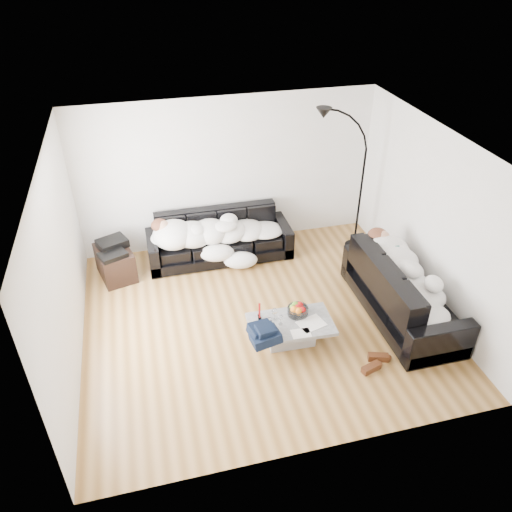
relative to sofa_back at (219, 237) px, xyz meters
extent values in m
plane|color=brown|center=(0.27, -1.75, -0.39)|extent=(5.00, 5.00, 0.00)
cube|color=silver|center=(0.27, 0.50, 0.91)|extent=(5.00, 0.02, 2.60)
cube|color=silver|center=(-2.23, -1.75, 0.91)|extent=(0.02, 4.50, 2.60)
cube|color=silver|center=(2.77, -1.75, 0.91)|extent=(0.02, 4.50, 2.60)
plane|color=white|center=(0.27, -1.75, 2.21)|extent=(5.00, 5.00, 0.00)
cube|color=black|center=(0.00, 0.00, 0.00)|extent=(2.40, 0.83, 0.79)
cube|color=black|center=(2.27, -2.12, 0.05)|extent=(0.94, 2.20, 0.89)
ellipsoid|color=#0D6157|center=(2.21, -1.44, 0.33)|extent=(0.42, 0.38, 0.20)
cube|color=#939699|center=(0.54, -2.30, -0.23)|extent=(1.15, 0.70, 0.33)
cylinder|color=white|center=(0.68, -2.15, 0.02)|extent=(0.31, 0.31, 0.18)
cylinder|color=white|center=(0.34, -2.18, 0.03)|extent=(0.10, 0.10, 0.19)
cylinder|color=white|center=(0.24, -2.31, 0.01)|extent=(0.07, 0.07, 0.16)
cylinder|color=white|center=(0.39, -2.29, 0.01)|extent=(0.08, 0.08, 0.15)
cylinder|color=maroon|center=(0.15, -2.12, 0.07)|extent=(0.06, 0.06, 0.27)
cylinder|color=maroon|center=(0.16, -2.06, 0.04)|extent=(0.05, 0.05, 0.21)
cube|color=silver|center=(0.80, -2.39, -0.06)|extent=(0.41, 0.35, 0.01)
cube|color=silver|center=(0.60, -2.53, -0.06)|extent=(0.26, 0.19, 0.01)
cube|color=black|center=(-1.73, -0.15, -0.14)|extent=(0.66, 0.82, 0.50)
cube|color=black|center=(-1.73, -0.15, 0.17)|extent=(0.54, 0.49, 0.13)
camera|label=1|loc=(-1.16, -7.09, 4.38)|focal=35.00mm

